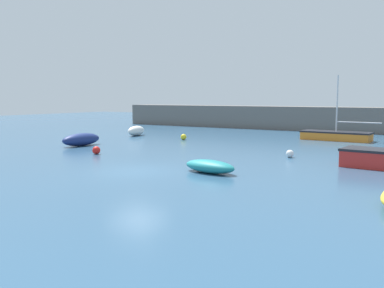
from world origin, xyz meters
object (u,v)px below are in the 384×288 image
rowboat_blue_near (210,166)px  mooring_buoy_white (290,154)px  rowboat_white_midwater (81,140)px  dinghy_near_pier (136,131)px  mooring_buoy_red (96,150)px  sailboat_tall_mast (336,136)px  mooring_buoy_yellow (184,137)px

rowboat_blue_near → mooring_buoy_white: 6.95m
rowboat_white_midwater → rowboat_blue_near: bearing=-107.0°
rowboat_blue_near → rowboat_white_midwater: size_ratio=0.86×
dinghy_near_pier → mooring_buoy_red: bearing=19.8°
mooring_buoy_white → dinghy_near_pier: bearing=159.5°
sailboat_tall_mast → mooring_buoy_red: size_ratio=12.64×
mooring_buoy_white → mooring_buoy_yellow: (-10.82, 5.29, 0.02)m
sailboat_tall_mast → mooring_buoy_yellow: sailboat_tall_mast is taller
mooring_buoy_yellow → rowboat_white_midwater: bearing=-117.4°
rowboat_white_midwater → mooring_buoy_yellow: rowboat_white_midwater is taller
sailboat_tall_mast → dinghy_near_pier: bearing=20.5°
sailboat_tall_mast → dinghy_near_pier: (-16.31, -5.34, 0.06)m
dinghy_near_pier → mooring_buoy_white: bearing=60.7°
sailboat_tall_mast → mooring_buoy_white: bearing=93.4°
rowboat_blue_near → sailboat_tall_mast: sailboat_tall_mast is taller
rowboat_white_midwater → mooring_buoy_red: rowboat_white_midwater is taller
mooring_buoy_red → rowboat_blue_near: bearing=-11.8°
dinghy_near_pier → mooring_buoy_red: 12.60m
rowboat_white_midwater → mooring_buoy_white: size_ratio=7.43×
mooring_buoy_red → mooring_buoy_yellow: mooring_buoy_red is taller
rowboat_white_midwater → dinghy_near_pier: (-1.83, 8.32, -0.00)m
rowboat_blue_near → mooring_buoy_yellow: (-9.38, 12.09, -0.06)m
rowboat_white_midwater → mooring_buoy_white: (14.68, 2.16, -0.23)m
sailboat_tall_mast → rowboat_blue_near: bearing=88.5°
dinghy_near_pier → mooring_buoy_red: size_ratio=5.14×
dinghy_near_pier → mooring_buoy_red: dinghy_near_pier is taller
rowboat_white_midwater → mooring_buoy_white: bearing=-79.3°
rowboat_blue_near → mooring_buoy_white: bearing=87.1°
sailboat_tall_mast → mooring_buoy_yellow: size_ratio=12.88×
dinghy_near_pier → mooring_buoy_yellow: dinghy_near_pier is taller
dinghy_near_pier → mooring_buoy_yellow: size_ratio=5.24×
dinghy_near_pier → rowboat_white_midwater: bearing=3.6°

